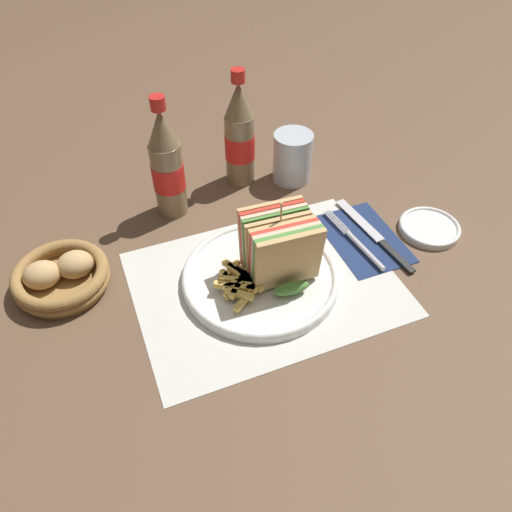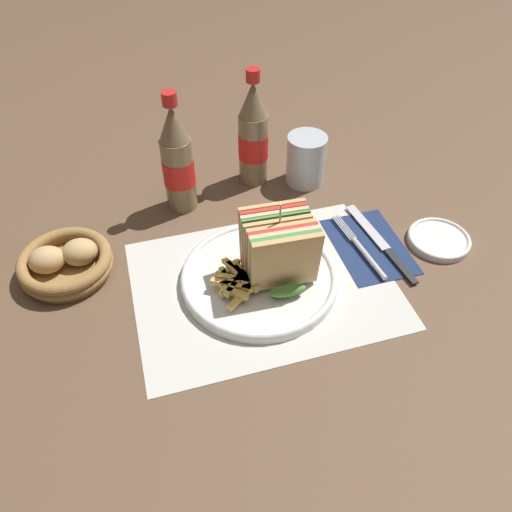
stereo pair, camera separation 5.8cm
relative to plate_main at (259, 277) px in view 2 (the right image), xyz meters
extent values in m
plane|color=brown|center=(-0.03, 0.01, -0.01)|extent=(4.00, 4.00, 0.00)
cube|color=silver|center=(0.00, -0.01, -0.01)|extent=(0.43, 0.32, 0.00)
cylinder|color=white|center=(0.00, 0.00, 0.00)|extent=(0.26, 0.26, 0.01)
torus|color=white|center=(0.00, 0.00, 0.00)|extent=(0.26, 0.26, 0.01)
cube|color=tan|center=(0.03, -0.04, 0.07)|extent=(0.11, 0.02, 0.11)
cube|color=#518E3D|center=(0.03, -0.03, 0.06)|extent=(0.11, 0.02, 0.11)
cube|color=beige|center=(0.03, -0.02, 0.06)|extent=(0.11, 0.02, 0.11)
cube|color=red|center=(0.03, -0.02, 0.06)|extent=(0.11, 0.02, 0.11)
cube|color=tan|center=(0.03, -0.01, 0.06)|extent=(0.11, 0.02, 0.11)
ellipsoid|color=#518E3D|center=(0.03, -0.06, 0.02)|extent=(0.06, 0.02, 0.02)
cube|color=tan|center=(0.03, 0.00, 0.06)|extent=(0.11, 0.02, 0.11)
cube|color=#518E3D|center=(0.03, 0.00, 0.06)|extent=(0.11, 0.02, 0.11)
cube|color=beige|center=(0.03, 0.01, 0.06)|extent=(0.11, 0.02, 0.11)
cube|color=red|center=(0.03, 0.02, 0.06)|extent=(0.11, 0.02, 0.11)
cube|color=tan|center=(0.03, 0.03, 0.07)|extent=(0.11, 0.02, 0.11)
ellipsoid|color=#518E3D|center=(0.03, -0.01, 0.02)|extent=(0.06, 0.02, 0.02)
cylinder|color=tan|center=(0.03, -0.01, 0.08)|extent=(0.00, 0.00, 0.14)
cube|color=#E0B756|center=(-0.06, 0.00, 0.01)|extent=(0.01, 0.05, 0.01)
cube|color=#E0B756|center=(-0.05, 0.02, 0.01)|extent=(0.05, 0.04, 0.01)
cube|color=#E0B756|center=(-0.04, 0.00, 0.01)|extent=(0.03, 0.05, 0.01)
cube|color=#E0B756|center=(-0.04, -0.04, 0.01)|extent=(0.06, 0.05, 0.01)
cube|color=#E0B756|center=(-0.05, -0.02, 0.01)|extent=(0.05, 0.03, 0.01)
cube|color=#E0B756|center=(-0.03, -0.02, 0.02)|extent=(0.03, 0.06, 0.01)
cube|color=#E0B756|center=(-0.01, -0.03, 0.02)|extent=(0.05, 0.02, 0.01)
cube|color=#E0B756|center=(-0.04, -0.02, 0.02)|extent=(0.07, 0.02, 0.01)
cube|color=#E0B756|center=(-0.05, -0.02, 0.02)|extent=(0.05, 0.05, 0.01)
cube|color=#E0B756|center=(-0.05, -0.03, 0.02)|extent=(0.06, 0.04, 0.01)
cube|color=#E0B756|center=(-0.05, -0.04, 0.02)|extent=(0.04, 0.04, 0.01)
cube|color=#E0B756|center=(-0.04, 0.01, 0.02)|extent=(0.04, 0.06, 0.01)
cube|color=#E0B756|center=(-0.02, 0.00, 0.02)|extent=(0.04, 0.04, 0.01)
cube|color=#E0B756|center=(-0.04, -0.02, 0.02)|extent=(0.06, 0.04, 0.01)
cube|color=#E0B756|center=(-0.01, -0.01, 0.02)|extent=(0.05, 0.03, 0.01)
cube|color=#E0B756|center=(-0.04, -0.01, 0.02)|extent=(0.03, 0.07, 0.01)
cube|color=navy|center=(0.21, 0.03, -0.01)|extent=(0.12, 0.18, 0.00)
cylinder|color=silver|center=(0.20, -0.01, 0.00)|extent=(0.02, 0.10, 0.01)
cylinder|color=silver|center=(0.18, 0.08, 0.00)|extent=(0.01, 0.07, 0.00)
cylinder|color=silver|center=(0.18, 0.08, 0.00)|extent=(0.01, 0.07, 0.00)
cylinder|color=silver|center=(0.19, 0.08, 0.00)|extent=(0.01, 0.07, 0.00)
cylinder|color=silver|center=(0.19, 0.08, 0.00)|extent=(0.01, 0.07, 0.00)
cube|color=black|center=(0.24, -0.04, 0.00)|extent=(0.02, 0.09, 0.00)
cube|color=silver|center=(0.23, 0.07, 0.00)|extent=(0.03, 0.13, 0.00)
cylinder|color=#7A6647|center=(-0.09, 0.24, 0.06)|extent=(0.06, 0.06, 0.15)
cylinder|color=red|center=(-0.09, 0.24, 0.07)|extent=(0.06, 0.06, 0.05)
cone|color=#7A6647|center=(-0.09, 0.24, 0.17)|extent=(0.06, 0.06, 0.07)
cylinder|color=red|center=(-0.09, 0.24, 0.21)|extent=(0.03, 0.03, 0.02)
cylinder|color=#7A6647|center=(0.07, 0.28, 0.06)|extent=(0.06, 0.06, 0.15)
cylinder|color=red|center=(0.07, 0.28, 0.07)|extent=(0.06, 0.06, 0.05)
cone|color=#7A6647|center=(0.07, 0.28, 0.17)|extent=(0.06, 0.06, 0.07)
cylinder|color=red|center=(0.07, 0.28, 0.21)|extent=(0.03, 0.03, 0.02)
cylinder|color=silver|center=(0.17, 0.25, 0.04)|extent=(0.08, 0.08, 0.10)
cylinder|color=olive|center=(-0.31, 0.11, 0.00)|extent=(0.14, 0.14, 0.01)
torus|color=olive|center=(-0.31, 0.11, 0.01)|extent=(0.16, 0.16, 0.02)
torus|color=olive|center=(-0.31, 0.11, 0.02)|extent=(0.16, 0.16, 0.02)
ellipsoid|color=tan|center=(-0.28, 0.12, 0.02)|extent=(0.06, 0.05, 0.04)
ellipsoid|color=tan|center=(-0.33, 0.11, 0.02)|extent=(0.06, 0.05, 0.04)
cylinder|color=white|center=(0.34, 0.00, -0.01)|extent=(0.11, 0.11, 0.01)
torus|color=white|center=(0.34, 0.00, 0.00)|extent=(0.11, 0.11, 0.01)
camera|label=1|loc=(-0.22, -0.52, 0.61)|focal=35.00mm
camera|label=2|loc=(-0.16, -0.54, 0.61)|focal=35.00mm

